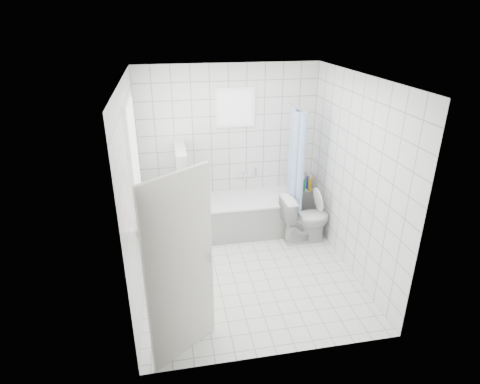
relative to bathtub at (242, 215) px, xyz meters
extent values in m
plane|color=white|center=(-0.14, -1.12, -0.29)|extent=(3.00, 3.00, 0.00)
plane|color=white|center=(-0.14, -1.12, 2.31)|extent=(3.00, 3.00, 0.00)
cube|color=white|center=(-0.14, 0.38, 1.01)|extent=(2.80, 0.02, 2.60)
cube|color=white|center=(-0.14, -2.62, 1.01)|extent=(2.80, 0.02, 2.60)
cube|color=white|center=(-1.54, -1.12, 1.01)|extent=(0.02, 3.00, 2.60)
cube|color=white|center=(1.26, -1.12, 1.01)|extent=(0.02, 3.00, 2.60)
cube|color=white|center=(-1.49, -0.82, 1.31)|extent=(0.01, 0.90, 1.40)
cube|color=white|center=(-0.04, 0.33, 1.66)|extent=(0.50, 0.01, 0.50)
cube|color=white|center=(-1.45, -0.82, 0.57)|extent=(0.18, 1.02, 0.08)
cube|color=silver|center=(-1.06, -2.37, 0.71)|extent=(0.67, 0.51, 2.00)
cube|color=white|center=(0.00, 0.00, -0.02)|extent=(1.69, 0.75, 0.55)
cube|color=white|center=(0.00, 0.00, 0.27)|extent=(1.71, 0.77, 0.03)
cube|color=white|center=(-0.92, -0.05, 0.46)|extent=(0.15, 0.85, 1.50)
cube|color=white|center=(1.14, 0.25, -0.02)|extent=(0.40, 0.24, 0.55)
imported|color=silver|center=(0.89, -0.47, 0.09)|extent=(0.77, 0.46, 0.76)
cylinder|color=silver|center=(0.79, -0.02, 1.71)|extent=(0.02, 0.80, 0.02)
cube|color=silver|center=(0.10, 0.33, 0.56)|extent=(0.18, 0.06, 0.06)
imported|color=silver|center=(-1.44, -0.86, 0.69)|extent=(0.17, 0.17, 0.16)
imported|color=white|center=(-1.44, -0.71, 0.77)|extent=(0.17, 0.17, 0.32)
imported|color=pink|center=(-1.44, -1.16, 0.76)|extent=(0.13, 0.13, 0.30)
imported|color=#30D8D6|center=(-1.44, -1.02, 0.70)|extent=(0.12, 0.12, 0.19)
imported|color=#BA5DB3|center=(-1.44, -0.51, 0.72)|extent=(0.14, 0.14, 0.21)
cylinder|color=red|center=(1.07, 0.29, 0.37)|extent=(0.06, 0.06, 0.21)
cylinder|color=#178E46|center=(1.07, 0.17, 0.37)|extent=(0.06, 0.06, 0.22)
cylinder|color=yellow|center=(1.18, 0.17, 0.38)|extent=(0.06, 0.06, 0.24)
cylinder|color=#1B19CA|center=(1.18, 0.27, 0.37)|extent=(0.06, 0.06, 0.23)
camera|label=1|loc=(-1.10, -5.62, 2.95)|focal=30.00mm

